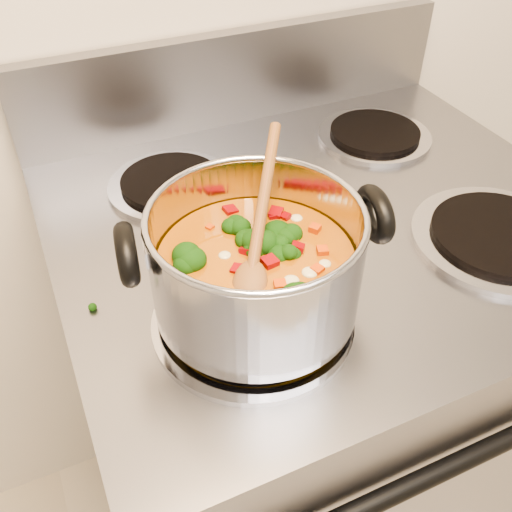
{
  "coord_description": "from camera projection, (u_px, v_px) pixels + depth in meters",
  "views": [
    {
      "loc": [
        -0.4,
        0.59,
        1.42
      ],
      "look_at": [
        -0.21,
        1.02,
        1.01
      ],
      "focal_mm": 40.0,
      "sensor_mm": 36.0,
      "label": 1
    }
  ],
  "objects": [
    {
      "name": "stockpot",
      "position": [
        256.0,
        265.0,
        0.63
      ],
      "size": [
        0.3,
        0.24,
        0.14
      ],
      "rotation": [
        0.0,
        0.0,
        -0.17
      ],
      "color": "#ADADB5",
      "rests_on": "electric_range"
    },
    {
      "name": "cooktop_crumbs",
      "position": [
        218.0,
        336.0,
        0.65
      ],
      "size": [
        0.32,
        0.25,
        0.01
      ],
      "color": "black",
      "rests_on": "electric_range"
    },
    {
      "name": "wooden_spoon",
      "position": [
        257.0,
        239.0,
        0.62
      ],
      "size": [
        0.15,
        0.21,
        0.1
      ],
      "rotation": [
        0.0,
        0.0,
        0.99
      ],
      "color": "brown",
      "rests_on": "stockpot"
    },
    {
      "name": "electric_range",
      "position": [
        307.0,
        395.0,
        1.13
      ],
      "size": [
        0.78,
        0.7,
        1.08
      ],
      "color": "gray",
      "rests_on": "ground"
    }
  ]
}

